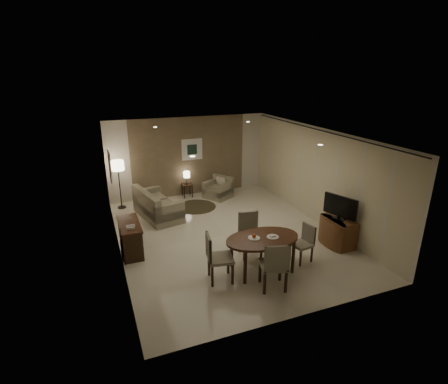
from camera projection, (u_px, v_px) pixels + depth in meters
name	position (u px, v px, depth m)	size (l,w,h in m)	color
room_shell	(221.00, 183.00, 9.25)	(5.50, 7.00, 2.70)	beige
taupe_accent	(189.00, 157.00, 11.95)	(3.96, 0.03, 2.70)	#7B624C
curtain_wall	(315.00, 177.00, 9.82)	(0.08, 6.70, 2.58)	beige
curtain_rod	(319.00, 130.00, 9.38)	(0.03, 0.03, 6.80)	black
art_back_frame	(192.00, 149.00, 11.88)	(0.72, 0.03, 0.72)	silver
art_back_canvas	(192.00, 150.00, 11.87)	(0.34, 0.01, 0.34)	black
art_left_frame	(110.00, 167.00, 8.85)	(0.03, 0.60, 0.80)	silver
art_left_canvas	(111.00, 167.00, 8.85)	(0.01, 0.46, 0.64)	gray
downlight_nl	(192.00, 156.00, 6.39)	(0.10, 0.10, 0.01)	white
downlight_nr	(320.00, 145.00, 7.35)	(0.10, 0.10, 0.01)	white
downlight_fl	(155.00, 127.00, 9.55)	(0.10, 0.10, 0.01)	white
downlight_fr	(248.00, 122.00, 10.51)	(0.10, 0.10, 0.01)	white
console_desk	(130.00, 238.00, 8.37)	(0.48, 1.20, 0.75)	#4D2918
telephone	(130.00, 226.00, 7.96)	(0.20, 0.14, 0.09)	white
tv_cabinet	(338.00, 232.00, 8.73)	(0.48, 0.90, 0.70)	brown
flat_tv	(340.00, 207.00, 8.50)	(0.06, 0.88, 0.60)	black
dining_table	(262.00, 254.00, 7.62)	(1.65, 1.03, 0.77)	#4D2918
chair_near	(273.00, 264.00, 6.94)	(0.52, 0.52, 1.06)	gray
chair_far	(251.00, 236.00, 8.15)	(0.50, 0.50, 1.03)	gray
chair_left	(220.00, 258.00, 7.19)	(0.51, 0.51, 1.05)	gray
chair_right	(302.00, 244.00, 7.95)	(0.42, 0.42, 0.87)	gray
plate_a	(254.00, 238.00, 7.47)	(0.26, 0.26, 0.02)	white
plate_b	(273.00, 237.00, 7.52)	(0.26, 0.26, 0.02)	white
fruit_apple	(254.00, 236.00, 7.45)	(0.09, 0.09, 0.09)	#A93A13
napkin	(273.00, 236.00, 7.51)	(0.12, 0.08, 0.03)	white
round_rug	(196.00, 207.00, 11.23)	(1.27, 1.27, 0.01)	#453927
sofa	(158.00, 203.00, 10.37)	(0.90, 1.80, 0.85)	gray
armchair	(218.00, 188.00, 11.92)	(0.80, 0.76, 0.71)	gray
side_table	(187.00, 190.00, 12.06)	(0.35, 0.35, 0.45)	black
table_lamp	(187.00, 177.00, 11.90)	(0.22, 0.22, 0.50)	#FFEAC1
floor_lamp	(120.00, 185.00, 10.91)	(0.39, 0.39, 1.54)	#FFE5B7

